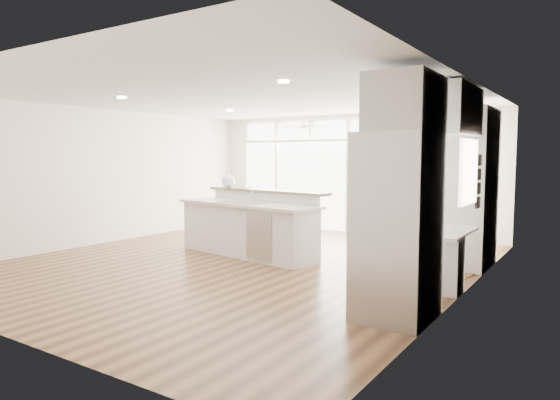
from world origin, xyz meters
The scene contains 23 objects.
floor centered at (0.00, 0.00, -0.01)m, with size 7.00×8.00×0.02m, color #462B15.
ceiling centered at (0.00, 0.00, 2.70)m, with size 7.00×8.00×0.02m, color silver.
wall_back centered at (0.00, 4.00, 1.35)m, with size 7.00×0.04×2.70m, color white.
wall_left centered at (-3.50, 0.00, 1.35)m, with size 0.04×8.00×2.70m, color white.
wall_right centered at (3.50, 0.00, 1.35)m, with size 0.04×8.00×2.70m, color white.
glass_wall centered at (0.00, 3.94, 1.05)m, with size 5.80×0.06×2.08m, color white.
transom_row centered at (0.00, 3.94, 2.38)m, with size 5.90×0.06×0.40m, color white.
desk_window centered at (3.46, 0.30, 1.55)m, with size 0.04×0.85×0.85m, color silver.
ceiling_fan centered at (-0.50, 2.80, 2.48)m, with size 1.16×1.16×0.32m, color white.
recessed_lights centered at (0.00, 0.20, 2.68)m, with size 3.40×3.00×0.02m, color beige.
oven_cabinet centered at (3.17, 1.80, 1.25)m, with size 0.64×1.20×2.50m, color silver.
desk_nook centered at (3.13, 0.30, 0.38)m, with size 0.72×1.30×0.76m, color silver.
upper_cabinets centered at (3.17, 0.30, 2.35)m, with size 0.64×1.30×0.64m, color silver.
refrigerator centered at (3.11, -1.35, 1.00)m, with size 0.76×0.90×2.00m, color #A4A4A9.
fridge_cabinet centered at (3.17, -1.35, 2.30)m, with size 0.64×0.90×0.60m, color silver.
framed_photos centered at (3.46, 0.92, 1.40)m, with size 0.06×0.22×0.80m, color black.
kitchen_island centered at (-0.32, 0.53, 0.57)m, with size 2.89×1.09×1.15m, color silver.
rug centered at (2.89, 0.96, 0.01)m, with size 0.96×0.69×0.01m, color #3C2913.
office_chair centered at (2.29, 0.07, 0.53)m, with size 0.55×0.51×1.06m, color black.
fishbowl centered at (-1.19, 1.08, 1.28)m, with size 0.26×0.26×0.26m, color white.
monitor centered at (3.05, 0.30, 0.98)m, with size 0.09×0.53×0.44m, color black.
keyboard centered at (2.88, 0.30, 0.77)m, with size 0.11×0.28×0.01m, color silver.
potted_plant centered at (3.17, 1.80, 2.61)m, with size 0.24×0.27×0.21m, color #234F22.
Camera 1 is at (4.96, -6.48, 1.75)m, focal length 32.00 mm.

